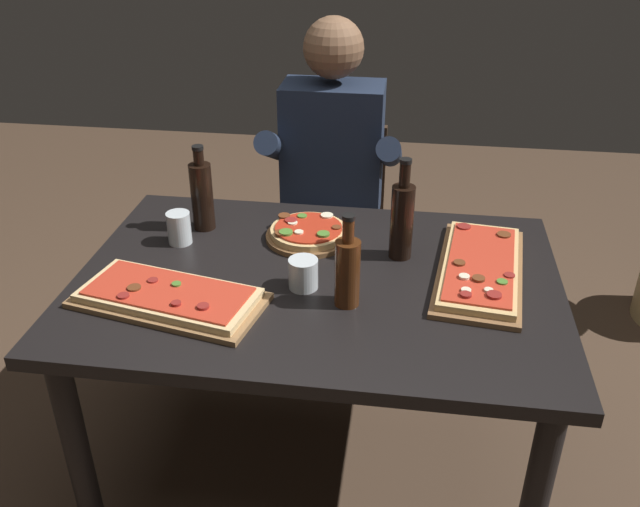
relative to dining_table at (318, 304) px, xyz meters
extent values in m
plane|color=#4C3828|center=(0.00, 0.00, -0.64)|extent=(6.40, 6.40, 0.00)
cube|color=black|center=(0.00, 0.00, 0.08)|extent=(1.40, 0.96, 0.04)
cylinder|color=black|center=(-0.62, -0.40, -0.29)|extent=(0.07, 0.07, 0.70)
cylinder|color=black|center=(0.62, -0.40, -0.29)|extent=(0.07, 0.07, 0.70)
cylinder|color=black|center=(-0.62, 0.40, -0.29)|extent=(0.07, 0.07, 0.70)
cylinder|color=black|center=(0.62, 0.40, -0.29)|extent=(0.07, 0.07, 0.70)
cube|color=olive|center=(-0.38, -0.19, 0.10)|extent=(0.56, 0.34, 0.02)
cube|color=#E5C184|center=(-0.38, -0.19, 0.12)|extent=(0.51, 0.30, 0.02)
cube|color=red|center=(-0.38, -0.19, 0.13)|extent=(0.47, 0.27, 0.01)
cylinder|color=maroon|center=(-0.34, -0.26, 0.14)|extent=(0.03, 0.03, 0.01)
cylinder|color=#4C7F2D|center=(-0.37, -0.16, 0.14)|extent=(0.03, 0.03, 0.01)
cylinder|color=maroon|center=(-0.44, -0.15, 0.14)|extent=(0.03, 0.03, 0.00)
cylinder|color=brown|center=(-0.47, -0.20, 0.14)|extent=(0.04, 0.04, 0.01)
cylinder|color=maroon|center=(-0.26, -0.26, 0.14)|extent=(0.03, 0.03, 0.01)
cylinder|color=maroon|center=(-0.49, -0.24, 0.14)|extent=(0.03, 0.03, 0.01)
cube|color=brown|center=(0.47, 0.08, 0.10)|extent=(0.30, 0.57, 0.02)
cube|color=#DBB270|center=(0.47, 0.08, 0.12)|extent=(0.27, 0.53, 0.02)
cube|color=red|center=(0.47, 0.08, 0.13)|extent=(0.24, 0.48, 0.01)
cylinder|color=beige|center=(0.41, -0.02, 0.14)|extent=(0.03, 0.03, 0.01)
cylinder|color=brown|center=(0.45, -0.02, 0.14)|extent=(0.04, 0.04, 0.01)
cylinder|color=#4C7F2D|center=(0.52, -0.03, 0.14)|extent=(0.03, 0.03, 0.00)
cylinder|color=brown|center=(0.40, 0.06, 0.14)|extent=(0.03, 0.03, 0.01)
cylinder|color=maroon|center=(0.49, -0.10, 0.14)|extent=(0.04, 0.04, 0.01)
cylinder|color=beige|center=(0.48, -0.08, 0.14)|extent=(0.02, 0.02, 0.01)
cylinder|color=maroon|center=(0.54, 0.01, 0.14)|extent=(0.03, 0.03, 0.00)
cylinder|color=maroon|center=(0.43, 0.30, 0.14)|extent=(0.04, 0.04, 0.01)
cylinder|color=beige|center=(0.42, -0.09, 0.14)|extent=(0.03, 0.03, 0.01)
cylinder|color=brown|center=(0.55, 0.26, 0.14)|extent=(0.04, 0.04, 0.01)
cylinder|color=maroon|center=(0.41, -0.11, 0.14)|extent=(0.03, 0.03, 0.01)
cylinder|color=brown|center=(-0.06, 0.23, 0.10)|extent=(0.27, 0.27, 0.02)
cylinder|color=#DBB270|center=(-0.06, 0.23, 0.12)|extent=(0.24, 0.24, 0.02)
cylinder|color=#B72D19|center=(-0.06, 0.23, 0.13)|extent=(0.22, 0.22, 0.01)
cylinder|color=beige|center=(-0.09, 0.19, 0.14)|extent=(0.03, 0.03, 0.01)
cylinder|color=brown|center=(0.03, 0.23, 0.14)|extent=(0.03, 0.03, 0.01)
cylinder|color=#4C7F2D|center=(-0.09, 0.30, 0.14)|extent=(0.03, 0.03, 0.00)
cylinder|color=brown|center=(-0.15, 0.29, 0.14)|extent=(0.04, 0.04, 0.01)
cylinder|color=beige|center=(-0.01, 0.31, 0.14)|extent=(0.04, 0.04, 0.01)
cylinder|color=maroon|center=(-0.12, 0.26, 0.14)|extent=(0.04, 0.04, 0.01)
cylinder|color=#4C7F2D|center=(-0.13, 0.18, 0.14)|extent=(0.04, 0.04, 0.01)
cylinder|color=#4C7F2D|center=(-0.01, 0.18, 0.14)|extent=(0.04, 0.04, 0.01)
cylinder|color=beige|center=(-0.12, 0.25, 0.14)|extent=(0.03, 0.03, 0.00)
cylinder|color=brown|center=(-0.14, 0.17, 0.14)|extent=(0.04, 0.04, 0.01)
cylinder|color=black|center=(-0.41, 0.26, 0.21)|extent=(0.07, 0.07, 0.22)
cylinder|color=black|center=(-0.41, 0.26, 0.34)|extent=(0.03, 0.03, 0.05)
cylinder|color=black|center=(-0.41, 0.26, 0.37)|extent=(0.04, 0.04, 0.01)
cylinder|color=black|center=(0.23, 0.16, 0.21)|extent=(0.07, 0.07, 0.23)
cylinder|color=black|center=(0.23, 0.16, 0.36)|extent=(0.03, 0.03, 0.07)
cylinder|color=black|center=(0.23, 0.16, 0.41)|extent=(0.04, 0.04, 0.01)
cylinder|color=#47230F|center=(0.10, -0.13, 0.19)|extent=(0.07, 0.07, 0.19)
cylinder|color=#47230F|center=(0.10, -0.13, 0.32)|extent=(0.03, 0.03, 0.07)
cylinder|color=black|center=(0.10, -0.13, 0.36)|extent=(0.03, 0.03, 0.01)
cylinder|color=silver|center=(-0.46, 0.15, 0.15)|extent=(0.07, 0.07, 0.10)
cylinder|color=silver|center=(-0.03, -0.06, 0.14)|extent=(0.08, 0.08, 0.09)
cylinder|color=#5B3814|center=(-0.03, -0.06, 0.11)|extent=(0.07, 0.07, 0.03)
cube|color=#3D2B1E|center=(-0.05, 0.78, -0.21)|extent=(0.44, 0.44, 0.04)
cube|color=#3D2B1E|center=(-0.05, 0.98, 0.02)|extent=(0.40, 0.04, 0.42)
cylinder|color=#3D2B1E|center=(-0.24, 0.59, -0.44)|extent=(0.04, 0.04, 0.41)
cylinder|color=#3D2B1E|center=(0.14, 0.59, -0.44)|extent=(0.04, 0.04, 0.41)
cylinder|color=#3D2B1E|center=(-0.24, 0.97, -0.44)|extent=(0.04, 0.04, 0.41)
cylinder|color=#3D2B1E|center=(0.14, 0.97, -0.44)|extent=(0.04, 0.04, 0.41)
cylinder|color=#23232D|center=(-0.15, 0.60, -0.42)|extent=(0.11, 0.11, 0.45)
cylinder|color=#23232D|center=(0.05, 0.60, -0.42)|extent=(0.11, 0.11, 0.45)
cube|color=#23232D|center=(-0.05, 0.68, -0.13)|extent=(0.34, 0.40, 0.12)
cube|color=#1E283D|center=(-0.05, 0.78, 0.19)|extent=(0.38, 0.22, 0.52)
sphere|color=brown|center=(-0.05, 0.78, 0.58)|extent=(0.22, 0.22, 0.22)
cylinder|color=#1E283D|center=(-0.27, 0.73, 0.21)|extent=(0.09, 0.31, 0.21)
cylinder|color=#1E283D|center=(0.17, 0.73, 0.21)|extent=(0.09, 0.31, 0.21)
camera|label=1|loc=(0.24, -1.66, 1.12)|focal=38.01mm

